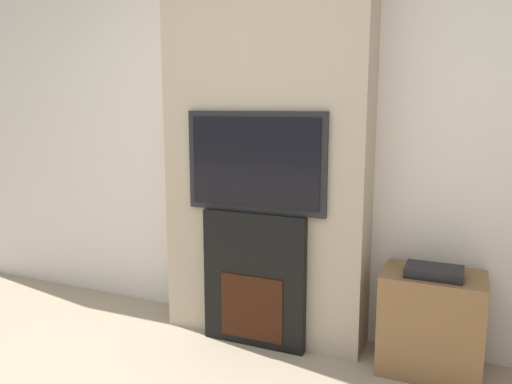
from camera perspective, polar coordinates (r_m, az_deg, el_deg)
name	(u,v)px	position (r m, az deg, el deg)	size (l,w,h in m)	color
wall_back	(276,126)	(3.27, 2.32, 7.52)	(6.00, 0.06, 2.70)	silver
chimney_breast	(266,127)	(3.11, 1.11, 7.40)	(1.30, 0.30, 2.70)	tan
fireplace	(256,279)	(3.15, -0.01, -9.86)	(0.66, 0.15, 0.85)	black
television	(256,162)	(2.98, -0.02, 3.43)	(0.89, 0.07, 0.61)	black
media_stand	(431,322)	(3.03, 19.40, -13.81)	(0.55, 0.37, 0.62)	brown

